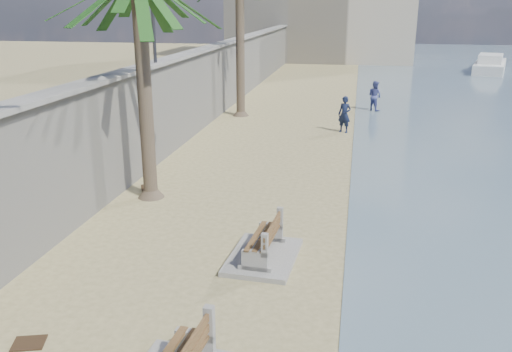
{
  "coord_description": "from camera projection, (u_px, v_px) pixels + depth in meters",
  "views": [
    {
      "loc": [
        2.07,
        -6.66,
        5.67
      ],
      "look_at": [
        -0.5,
        7.0,
        1.2
      ],
      "focal_mm": 38.0,
      "sensor_mm": 36.0,
      "label": 1
    }
  ],
  "objects": [
    {
      "name": "person_a",
      "position": [
        345.0,
        112.0,
        24.45
      ],
      "size": [
        0.81,
        0.69,
        1.89
      ],
      "primitive_type": "imported",
      "rotation": [
        0.0,
        0.0,
        -0.41
      ],
      "color": "#141C39",
      "rests_on": "ground_plane"
    },
    {
      "name": "yacht_far",
      "position": [
        490.0,
        67.0,
        46.64
      ],
      "size": [
        4.31,
        8.6,
        1.5
      ],
      "primitive_type": null,
      "rotation": [
        0.0,
        0.0,
        1.32
      ],
      "color": "silver",
      "rests_on": "bay_water"
    },
    {
      "name": "person_b",
      "position": [
        375.0,
        94.0,
        29.45
      ],
      "size": [
        1.09,
        1.08,
        1.79
      ],
      "primitive_type": "imported",
      "rotation": [
        0.0,
        0.0,
        2.41
      ],
      "color": "#454D8F",
      "rests_on": "ground_plane"
    },
    {
      "name": "debris_c",
      "position": [
        149.0,
        187.0,
        17.33
      ],
      "size": [
        0.73,
        0.79,
        0.03
      ],
      "primitive_type": "cube",
      "rotation": [
        0.0,
        0.0,
        5.15
      ],
      "color": "#382616",
      "rests_on": "ground_plane"
    },
    {
      "name": "wall_cap",
      "position": [
        211.0,
        47.0,
        26.87
      ],
      "size": [
        0.8,
        70.0,
        0.12
      ],
      "primitive_type": "cube",
      "color": "gray",
      "rests_on": "seawall"
    },
    {
      "name": "bench_far",
      "position": [
        263.0,
        243.0,
        12.41
      ],
      "size": [
        1.62,
        2.26,
        0.91
      ],
      "color": "gray",
      "rests_on": "ground_plane"
    },
    {
      "name": "debris_b",
      "position": [
        29.0,
        343.0,
        9.42
      ],
      "size": [
        0.64,
        0.57,
        0.03
      ],
      "primitive_type": "cube",
      "rotation": [
        0.0,
        0.0,
        3.45
      ],
      "color": "#382616",
      "rests_on": "ground_plane"
    },
    {
      "name": "seawall",
      "position": [
        212.0,
        83.0,
        27.42
      ],
      "size": [
        0.45,
        70.0,
        3.5
      ],
      "primitive_type": "cube",
      "color": "gray",
      "rests_on": "ground_plane"
    }
  ]
}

